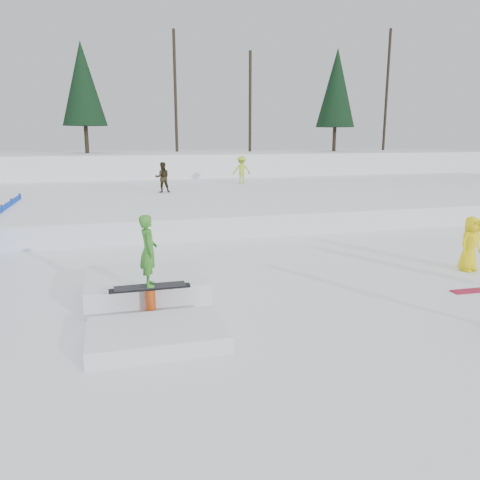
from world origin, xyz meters
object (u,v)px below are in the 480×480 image
object	(u,v)px
walker_ygreen	(242,170)
jib_rail_feature	(148,295)
walker_olive	(162,177)
spectator_yellow	(470,244)

from	to	relation	value
walker_ygreen	jib_rail_feature	xyz separation A→B (m)	(-7.11, -17.96, -1.33)
walker_olive	walker_ygreen	xyz separation A→B (m)	(5.16, 3.41, 0.06)
jib_rail_feature	spectator_yellow	bearing A→B (deg)	4.01
walker_ygreen	walker_olive	bearing A→B (deg)	41.88
walker_olive	spectator_yellow	size ratio (longest dim) A/B	1.02
walker_ygreen	jib_rail_feature	bearing A→B (deg)	76.81
jib_rail_feature	walker_ygreen	bearing A→B (deg)	68.40
walker_ygreen	spectator_yellow	distance (m)	17.45
walker_olive	walker_ygreen	world-z (taller)	walker_ygreen
walker_olive	walker_ygreen	size ratio (longest dim) A/B	0.93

